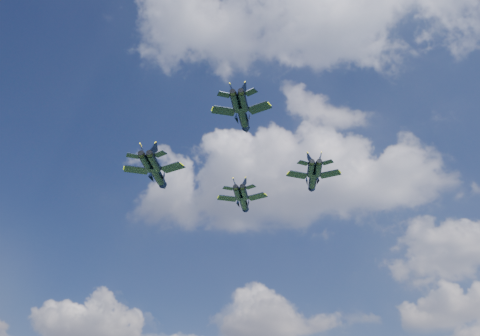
% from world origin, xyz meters
% --- Properties ---
extents(jet_lead, '(11.51, 14.96, 3.55)m').
position_xyz_m(jet_lead, '(2.09, 15.26, 57.58)').
color(jet_lead, black).
extents(jet_left, '(12.85, 16.70, 3.96)m').
position_xyz_m(jet_left, '(-11.74, -2.74, 57.15)').
color(jet_left, black).
extents(jet_right, '(10.62, 14.10, 3.32)m').
position_xyz_m(jet_right, '(19.79, 2.47, 54.33)').
color(jet_right, black).
extents(jet_slot, '(10.51, 13.60, 3.23)m').
position_xyz_m(jet_slot, '(10.67, -18.09, 57.46)').
color(jet_slot, black).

